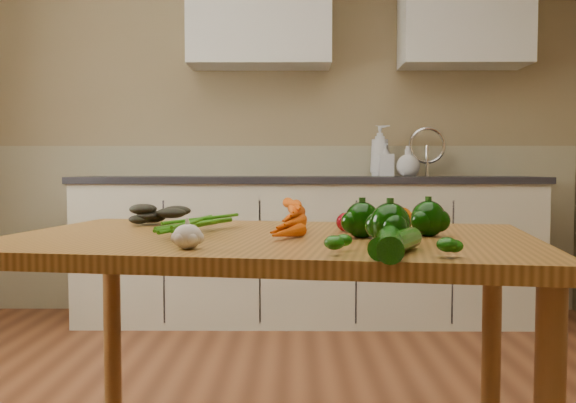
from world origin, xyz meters
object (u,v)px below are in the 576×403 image
Objects in this scene: soap_bottle_a at (380,151)px; tomato_b at (395,218)px; table at (269,266)px; zucchini_a at (397,243)px; carrot_bunch at (260,222)px; pepper_c at (390,224)px; tomato_c at (401,219)px; garlic_bulb at (187,236)px; soap_bottle_b at (386,160)px; pepper_a at (362,220)px; tomato_a at (347,222)px; pepper_b at (428,219)px; zucchini_b at (390,244)px; leafy_greens at (163,209)px; soap_bottle_c at (408,161)px.

soap_bottle_a is 2.26m from tomato_b.
table is 0.50m from zucchini_a.
carrot_bunch reaches higher than zucchini_a.
pepper_c reaches higher than tomato_c.
table is at bearing -160.72° from tomato_c.
garlic_bulb is 0.49m from pepper_c.
soap_bottle_b is at bearing 82.68° from tomato_b.
carrot_bunch is 3.52× the size of tomato_c.
tomato_c is (-0.27, -2.22, -0.20)m from soap_bottle_b.
pepper_c is 0.35m from tomato_c.
tomato_a is at bearing 100.16° from pepper_a.
pepper_b is at bearing 12.60° from pepper_a.
carrot_bunch is at bearing -177.15° from soap_bottle_a.
pepper_a reaches higher than tomato_c.
pepper_c is at bearing -69.42° from pepper_a.
carrot_bunch is at bearing -106.74° from soap_bottle_b.
zucchini_b is at bearing -48.97° from table.
pepper_b is at bearing 24.80° from garlic_bulb.
zucchini_b is (-0.35, -2.83, -0.27)m from soap_bottle_a.
pepper_b is at bearing -166.36° from soap_bottle_a.
zucchini_b is (0.30, -0.45, -0.01)m from carrot_bunch.
zucchini_a is at bearing -47.61° from leafy_greens.
pepper_b is (0.46, -0.04, 0.01)m from carrot_bunch.
table is 23.09× the size of garlic_bulb.
soap_bottle_b is at bearing 82.82° from carrot_bunch.
pepper_a is (0.28, -0.08, 0.01)m from carrot_bunch.
zucchini_b is at bearing -116.64° from zucchini_a.
soap_bottle_c is at bearing 59.86° from leafy_greens.
pepper_b is 1.26× the size of tomato_c.
carrot_bunch is at bearing -163.92° from tomato_a.
soap_bottle_a reaches higher than leafy_greens.
zucchini_a is at bearing -111.44° from pepper_b.
garlic_bulb is 0.72× the size of pepper_a.
soap_bottle_b is at bearing 79.14° from tomato_a.
soap_bottle_b is (0.66, 2.35, 0.32)m from table.
zucchini_b is (-0.11, -0.60, -0.01)m from tomato_b.
garlic_bulb reaches higher than zucchini_a.
tomato_b is (-0.25, -2.23, -0.26)m from soap_bottle_a.
zucchini_a is (-0.37, -2.74, -0.21)m from soap_bottle_b.
table is 16.41× the size of pepper_b.
zucchini_a is at bearing 73.60° from soap_bottle_c.
tomato_c reaches higher than tomato_a.
soap_bottle_c is 2.79m from garlic_bulb.
zucchini_a is (-0.09, -0.56, -0.01)m from tomato_b.
tomato_c is 0.31× the size of zucchini_a.
pepper_c reaches higher than carrot_bunch.
soap_bottle_c is at bearing 79.00° from tomato_b.
garlic_bulb is 0.28× the size of zucchini_a.
leafy_greens is 0.88× the size of zucchini_b.
garlic_bulb is (0.18, -0.62, -0.02)m from leafy_greens.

